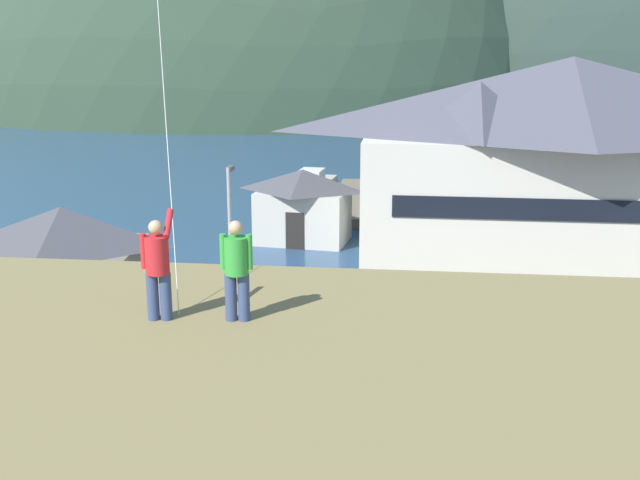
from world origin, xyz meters
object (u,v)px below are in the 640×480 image
at_px(moored_boat_inner_slip, 313,187).
at_px(parked_car_mid_row_far, 62,385).
at_px(parked_car_lone_by_shed, 344,390).
at_px(parking_light_pole, 230,230).
at_px(wharf_dock, 355,201).
at_px(harbor_lodge, 567,155).
at_px(moored_boat_wharfside, 299,206).
at_px(person_kite_flyer, 158,266).
at_px(person_companion, 237,267).
at_px(moored_boat_outer_mooring, 402,189).
at_px(storage_shed_near_lot, 65,270).
at_px(parked_car_mid_row_center, 640,423).
at_px(storage_shed_waterside, 303,205).

height_order(moored_boat_inner_slip, parked_car_mid_row_far, moored_boat_inner_slip).
xyz_separation_m(parked_car_lone_by_shed, parking_light_pole, (-5.74, 9.37, 2.83)).
bearing_deg(wharf_dock, harbor_lodge, -47.26).
bearing_deg(moored_boat_wharfside, wharf_dock, 47.54).
bearing_deg(wharf_dock, moored_boat_inner_slip, 136.19).
xyz_separation_m(moored_boat_wharfside, parked_car_lone_by_shed, (5.61, -29.42, 0.34)).
bearing_deg(harbor_lodge, parking_light_pole, -146.12).
xyz_separation_m(wharf_dock, person_kite_flyer, (-0.37, -43.79, 7.78)).
bearing_deg(moored_boat_inner_slip, moored_boat_wharfside, -90.31).
distance_m(parked_car_lone_by_shed, person_companion, 12.48).
relative_size(moored_boat_outer_mooring, parking_light_pole, 1.00).
distance_m(harbor_lodge, wharf_dock, 18.90).
xyz_separation_m(harbor_lodge, moored_boat_outer_mooring, (-8.92, 16.54, -5.16)).
xyz_separation_m(harbor_lodge, storage_shed_near_lot, (-22.21, -13.94, -3.07)).
xyz_separation_m(storage_shed_near_lot, parked_car_mid_row_center, (20.60, -7.40, -1.74)).
xyz_separation_m(harbor_lodge, storage_shed_waterside, (-14.69, 2.31, -3.58)).
bearing_deg(storage_shed_waterside, moored_boat_inner_slip, 94.77).
bearing_deg(storage_shed_waterside, parked_car_mid_row_center, -61.07).
xyz_separation_m(parked_car_mid_row_center, person_companion, (-9.70, -9.06, 7.05)).
relative_size(storage_shed_near_lot, parked_car_mid_row_center, 1.62).
xyz_separation_m(storage_shed_waterside, moored_boat_wharfside, (-1.25, 6.95, -1.58)).
bearing_deg(person_companion, harbor_lodge, 69.59).
bearing_deg(moored_boat_outer_mooring, storage_shed_waterside, -112.07).
bearing_deg(person_kite_flyer, moored_boat_wharfside, 94.74).
relative_size(moored_boat_wharfside, person_kite_flyer, 4.41).
xyz_separation_m(moored_boat_outer_mooring, parked_car_mid_row_center, (7.31, -37.88, 0.34)).
distance_m(moored_boat_wharfside, moored_boat_inner_slip, 7.49).
bearing_deg(parked_car_mid_row_far, harbor_lodge, 47.04).
xyz_separation_m(moored_boat_outer_mooring, person_kite_flyer, (-3.72, -47.05, 7.41)).
height_order(moored_boat_outer_mooring, person_companion, person_companion).
relative_size(harbor_lodge, parked_car_lone_by_shed, 5.42).
height_order(wharf_dock, parking_light_pole, parking_light_pole).
distance_m(storage_shed_near_lot, moored_boat_inner_slip, 31.41).
distance_m(moored_boat_inner_slip, person_companion, 47.95).
xyz_separation_m(moored_boat_inner_slip, parked_car_mid_row_center, (14.28, -38.09, 0.34)).
bearing_deg(parked_car_lone_by_shed, person_companion, -95.51).
bearing_deg(moored_boat_inner_slip, harbor_lodge, -46.51).
relative_size(parked_car_lone_by_shed, parked_car_mid_row_far, 0.98).
relative_size(moored_boat_wharfside, moored_boat_outer_mooring, 1.25).
bearing_deg(moored_boat_outer_mooring, moored_boat_wharfside, -133.96).
xyz_separation_m(harbor_lodge, wharf_dock, (-12.27, 13.27, -5.53)).
distance_m(harbor_lodge, moored_boat_inner_slip, 23.66).
relative_size(harbor_lodge, moored_boat_wharfside, 2.81).
relative_size(wharf_dock, moored_boat_inner_slip, 1.87).
height_order(wharf_dock, person_kite_flyer, person_kite_flyer).
bearing_deg(moored_boat_wharfside, storage_shed_near_lot, -105.13).
bearing_deg(person_kite_flyer, parked_car_mid_row_center, 39.74).
height_order(storage_shed_near_lot, storage_shed_waterside, storage_shed_near_lot).
relative_size(moored_boat_outer_mooring, parked_car_mid_row_far, 1.52).
distance_m(parked_car_lone_by_shed, parked_car_mid_row_far, 9.07).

